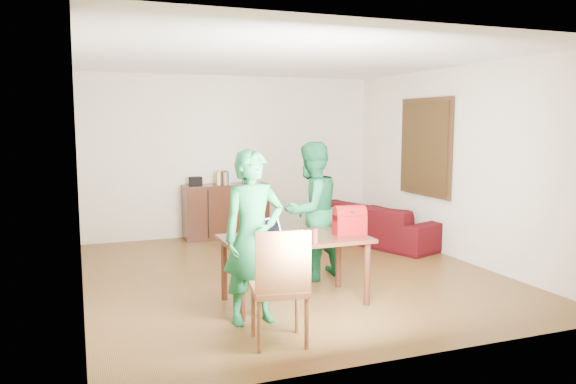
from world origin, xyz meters
name	(u,v)px	position (x,y,z in m)	size (l,w,h in m)	color
room	(288,171)	(0.01, 0.13, 1.31)	(5.20, 5.70, 2.90)	#4C2E13
table	(295,245)	(-0.37, -1.09, 0.63)	(1.54, 0.87, 0.72)	black
chair	(279,310)	(-0.90, -2.09, 0.30)	(0.54, 0.52, 1.04)	brown
person_near	(253,237)	(-0.95, -1.49, 0.84)	(0.61, 0.40, 1.68)	#145E2E
person_far	(311,211)	(0.17, -0.27, 0.85)	(0.82, 0.64, 1.69)	#155F32
laptop	(278,236)	(-0.58, -1.17, 0.76)	(0.36, 0.32, 0.21)	white
bananas	(299,241)	(-0.46, -1.44, 0.75)	(0.15, 0.10, 0.06)	yellow
bottle	(315,235)	(-0.29, -1.44, 0.80)	(0.06, 0.06, 0.17)	maroon
red_bag	(349,223)	(0.24, -1.16, 0.84)	(0.34, 0.20, 0.25)	#690907
sofa	(377,223)	(1.95, 1.23, 0.32)	(2.20, 0.86, 0.64)	#390709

